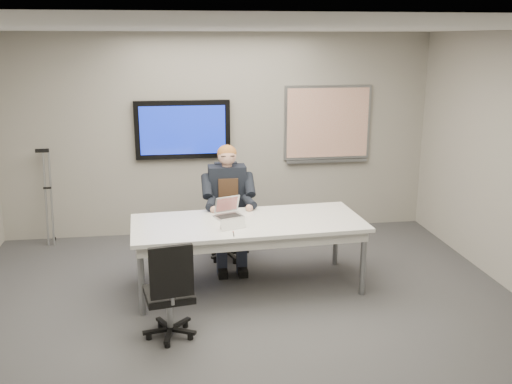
{
  "coord_description": "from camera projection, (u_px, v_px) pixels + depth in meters",
  "views": [
    {
      "loc": [
        -0.64,
        -4.87,
        2.72
      ],
      "look_at": [
        0.25,
        1.12,
        1.07
      ],
      "focal_mm": 40.0,
      "sensor_mm": 36.0,
      "label": 1
    }
  ],
  "objects": [
    {
      "name": "ceiling",
      "position": [
        247.0,
        27.0,
        4.72
      ],
      "size": [
        6.0,
        6.0,
        0.02
      ],
      "primitive_type": "cube",
      "color": "silver",
      "rests_on": "wall_back"
    },
    {
      "name": "tv_display",
      "position": [
        183.0,
        130.0,
        7.81
      ],
      "size": [
        1.3,
        0.09,
        0.8
      ],
      "color": "black",
      "rests_on": "wall_back"
    },
    {
      "name": "office_chair_far",
      "position": [
        227.0,
        234.0,
        7.24
      ],
      "size": [
        0.49,
        0.49,
        1.0
      ],
      "rotation": [
        0.0,
        0.0,
        0.02
      ],
      "color": "black",
      "rests_on": "ground"
    },
    {
      "name": "conference_table",
      "position": [
        248.0,
        229.0,
        6.26
      ],
      "size": [
        2.58,
        1.19,
        0.78
      ],
      "rotation": [
        0.0,
        0.0,
        0.06
      ],
      "color": "silver",
      "rests_on": "ground"
    },
    {
      "name": "pen",
      "position": [
        234.0,
        234.0,
        5.82
      ],
      "size": [
        0.02,
        0.15,
        0.01
      ],
      "primitive_type": "cylinder",
      "rotation": [
        0.0,
        1.57,
        1.52
      ],
      "color": "black",
      "rests_on": "conference_table"
    },
    {
      "name": "wall_back",
      "position": [
        219.0,
        135.0,
        7.95
      ],
      "size": [
        6.0,
        0.02,
        2.8
      ],
      "primitive_type": "cube",
      "color": "#9A978B",
      "rests_on": "ground"
    },
    {
      "name": "seated_person",
      "position": [
        229.0,
        219.0,
        6.92
      ],
      "size": [
        0.46,
        0.78,
        1.47
      ],
      "rotation": [
        0.0,
        0.0,
        0.01
      ],
      "color": "#212637",
      "rests_on": "office_chair_far"
    },
    {
      "name": "laptop",
      "position": [
        228.0,
        211.0,
        6.41
      ],
      "size": [
        0.35,
        0.37,
        0.21
      ],
      "rotation": [
        0.0,
        0.0,
        0.36
      ],
      "color": "#B2B2B5",
      "rests_on": "conference_table"
    },
    {
      "name": "name_tent",
      "position": [
        233.0,
        223.0,
        5.98
      ],
      "size": [
        0.29,
        0.17,
        0.11
      ],
      "primitive_type": null,
      "rotation": [
        0.0,
        0.0,
        0.34
      ],
      "color": "white",
      "rests_on": "conference_table"
    },
    {
      "name": "crutch",
      "position": [
        48.0,
        195.0,
        7.64
      ],
      "size": [
        0.3,
        0.54,
        1.4
      ],
      "primitive_type": null,
      "rotation": [
        -0.16,
        0.0,
        -0.24
      ],
      "color": "#96989D",
      "rests_on": "ground"
    },
    {
      "name": "floor",
      "position": [
        248.0,
        331.0,
        5.46
      ],
      "size": [
        6.0,
        6.0,
        0.02
      ],
      "primitive_type": "cube",
      "color": "#353537",
      "rests_on": "ground"
    },
    {
      "name": "office_chair_near",
      "position": [
        170.0,
        308.0,
        5.26
      ],
      "size": [
        0.53,
        0.53,
        0.97
      ],
      "rotation": [
        0.0,
        0.0,
        3.31
      ],
      "color": "black",
      "rests_on": "ground"
    },
    {
      "name": "whiteboard",
      "position": [
        327.0,
        124.0,
        8.11
      ],
      "size": [
        1.25,
        0.08,
        1.1
      ],
      "color": "gray",
      "rests_on": "wall_back"
    }
  ]
}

